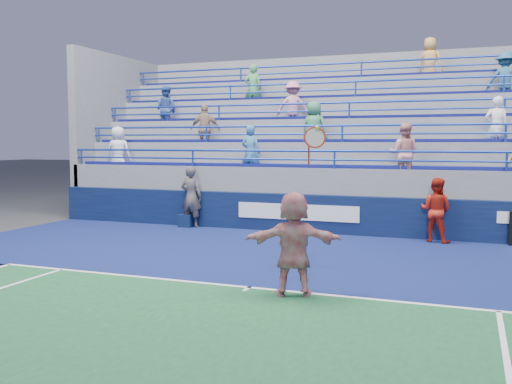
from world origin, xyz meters
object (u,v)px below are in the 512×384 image
at_px(tennis_player, 294,243).
at_px(line_judge, 191,197).
at_px(ball_girl, 436,210).
at_px(judge_chair, 187,220).

distance_m(tennis_player, line_judge, 8.26).
height_order(tennis_player, line_judge, tennis_player).
height_order(line_judge, ball_girl, line_judge).
height_order(judge_chair, line_judge, line_judge).
xyz_separation_m(judge_chair, ball_girl, (7.29, -0.09, 0.62)).
height_order(judge_chair, ball_girl, ball_girl).
distance_m(judge_chair, line_judge, 0.73).
bearing_deg(ball_girl, judge_chair, 14.95).
distance_m(judge_chair, tennis_player, 8.34).
height_order(judge_chair, tennis_player, tennis_player).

